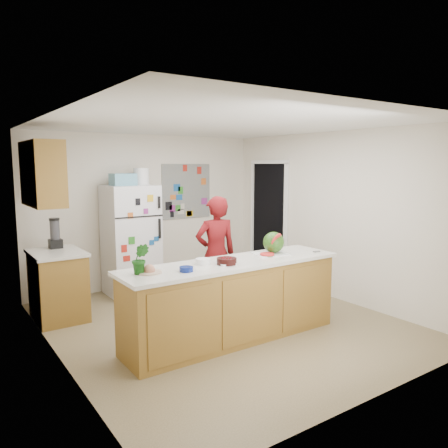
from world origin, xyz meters
TOP-DOWN VIEW (x-y plane):
  - floor at (0.00, 0.00)m, footprint 4.00×4.50m
  - wall_back at (0.00, 2.26)m, footprint 4.00×0.02m
  - wall_left at (-2.01, 0.00)m, footprint 0.02×4.50m
  - wall_right at (2.01, 0.00)m, footprint 0.02×4.50m
  - ceiling at (0.00, 0.00)m, footprint 4.00×4.50m
  - doorway at (1.99, 1.45)m, footprint 0.03×0.85m
  - peninsula_base at (-0.20, -0.50)m, footprint 2.60×0.62m
  - peninsula_top at (-0.20, -0.50)m, footprint 2.68×0.70m
  - side_counter_base at (-1.69, 1.35)m, footprint 0.60×0.80m
  - side_counter_top at (-1.69, 1.35)m, footprint 0.64×0.84m
  - upper_cabinets at (-1.82, 1.30)m, footprint 0.35×1.00m
  - refrigerator at (-0.45, 1.88)m, footprint 0.75×0.70m
  - fridge_top_bin at (-0.55, 1.88)m, footprint 0.35×0.28m
  - photo_collage at (0.75, 2.24)m, footprint 0.95×0.01m
  - person at (0.20, 0.46)m, footprint 0.65×0.50m
  - blender_appliance at (-1.64, 1.59)m, footprint 0.12×0.12m
  - cutting_board at (0.41, -0.44)m, footprint 0.46×0.38m
  - watermelon at (0.47, -0.42)m, footprint 0.26×0.26m
  - watermelon_slice at (0.31, -0.49)m, footprint 0.17×0.17m
  - cherry_bowl at (-0.34, -0.57)m, footprint 0.26×0.26m
  - white_bowl at (-0.55, -0.42)m, footprint 0.22×0.22m
  - cobalt_bowl at (-0.87, -0.61)m, footprint 0.18×0.18m
  - plate at (-1.21, -0.45)m, footprint 0.31×0.31m
  - paper_towel at (-0.35, -0.58)m, footprint 0.19×0.17m
  - keys at (0.99, -0.65)m, footprint 0.10×0.05m
  - potted_plant at (-1.30, -0.45)m, footprint 0.22×0.21m

SIDE VIEW (x-z plane):
  - floor at x=0.00m, z-range -0.02..0.00m
  - side_counter_base at x=-1.69m, z-range 0.00..0.86m
  - peninsula_base at x=-0.20m, z-range 0.00..0.88m
  - person at x=0.20m, z-range 0.00..1.59m
  - refrigerator at x=-0.45m, z-range 0.00..1.70m
  - side_counter_top at x=-1.69m, z-range 0.86..0.90m
  - peninsula_top at x=-0.20m, z-range 0.88..0.92m
  - cutting_board at x=0.41m, z-range 0.92..0.93m
  - keys at x=0.99m, z-range 0.92..0.93m
  - plate at x=-1.21m, z-range 0.92..0.94m
  - paper_towel at x=-0.35m, z-range 0.92..0.94m
  - watermelon_slice at x=0.31m, z-range 0.93..0.95m
  - cobalt_bowl at x=-0.87m, z-range 0.92..0.97m
  - white_bowl at x=-0.55m, z-range 0.92..0.98m
  - cherry_bowl at x=-0.34m, z-range 0.92..0.99m
  - doorway at x=1.99m, z-range 0.00..2.04m
  - watermelon at x=0.47m, z-range 0.93..1.19m
  - potted_plant at x=-1.30m, z-range 0.92..1.24m
  - blender_appliance at x=-1.64m, z-range 0.90..1.28m
  - wall_back at x=0.00m, z-range 0.00..2.50m
  - wall_left at x=-2.01m, z-range 0.00..2.50m
  - wall_right at x=2.01m, z-range 0.00..2.50m
  - photo_collage at x=0.75m, z-range 1.08..2.02m
  - fridge_top_bin at x=-0.55m, z-range 1.70..1.88m
  - upper_cabinets at x=-1.82m, z-range 1.50..2.30m
  - ceiling at x=0.00m, z-range 2.50..2.52m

